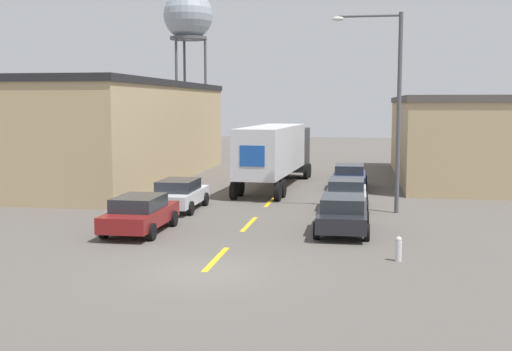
{
  "coord_description": "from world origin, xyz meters",
  "views": [
    {
      "loc": [
        4.71,
        -18.69,
        5.14
      ],
      "look_at": [
        -0.16,
        10.75,
        1.79
      ],
      "focal_mm": 45.0,
      "sensor_mm": 36.0,
      "label": 1
    }
  ],
  "objects_px": {
    "semi_truck": "(276,150)",
    "fire_hydrant": "(398,249)",
    "parked_car_left_near": "(140,213)",
    "parked_car_left_far": "(179,194)",
    "parked_car_right_mid": "(346,193)",
    "parked_car_right_far": "(350,176)",
    "parked_car_right_near": "(343,213)",
    "street_lamp": "(391,98)",
    "water_tower": "(188,17)"
  },
  "relations": [
    {
      "from": "parked_car_left_near",
      "to": "parked_car_right_mid",
      "type": "height_order",
      "value": "same"
    },
    {
      "from": "parked_car_left_near",
      "to": "fire_hydrant",
      "type": "bearing_deg",
      "value": -17.52
    },
    {
      "from": "parked_car_right_near",
      "to": "parked_car_right_mid",
      "type": "xyz_separation_m",
      "value": [
        0.0,
        5.88,
        0.0
      ]
    },
    {
      "from": "semi_truck",
      "to": "parked_car_right_far",
      "type": "height_order",
      "value": "semi_truck"
    },
    {
      "from": "parked_car_right_far",
      "to": "fire_hydrant",
      "type": "bearing_deg",
      "value": -83.77
    },
    {
      "from": "parked_car_left_far",
      "to": "parked_car_right_mid",
      "type": "bearing_deg",
      "value": 11.15
    },
    {
      "from": "parked_car_left_near",
      "to": "parked_car_left_far",
      "type": "distance_m",
      "value": 5.57
    },
    {
      "from": "semi_truck",
      "to": "fire_hydrant",
      "type": "xyz_separation_m",
      "value": [
        6.45,
        -18.01,
        -1.89
      ]
    },
    {
      "from": "parked_car_right_far",
      "to": "water_tower",
      "type": "xyz_separation_m",
      "value": [
        -18.2,
        30.05,
        13.69
      ]
    },
    {
      "from": "parked_car_right_mid",
      "to": "parked_car_left_far",
      "type": "bearing_deg",
      "value": -168.85
    },
    {
      "from": "parked_car_right_near",
      "to": "parked_car_right_mid",
      "type": "height_order",
      "value": "same"
    },
    {
      "from": "parked_car_right_far",
      "to": "parked_car_left_near",
      "type": "bearing_deg",
      "value": -118.58
    },
    {
      "from": "semi_truck",
      "to": "parked_car_right_near",
      "type": "bearing_deg",
      "value": -68.24
    },
    {
      "from": "parked_car_right_mid",
      "to": "street_lamp",
      "type": "bearing_deg",
      "value": -20.01
    },
    {
      "from": "parked_car_right_far",
      "to": "street_lamp",
      "type": "height_order",
      "value": "street_lamp"
    },
    {
      "from": "parked_car_right_mid",
      "to": "water_tower",
      "type": "xyz_separation_m",
      "value": [
        -18.2,
        37.61,
        13.69
      ]
    },
    {
      "from": "water_tower",
      "to": "fire_hydrant",
      "type": "height_order",
      "value": "water_tower"
    },
    {
      "from": "street_lamp",
      "to": "fire_hydrant",
      "type": "bearing_deg",
      "value": -90.34
    },
    {
      "from": "parked_car_right_near",
      "to": "water_tower",
      "type": "bearing_deg",
      "value": 112.7
    },
    {
      "from": "parked_car_right_mid",
      "to": "parked_car_right_far",
      "type": "xyz_separation_m",
      "value": [
        0.0,
        7.56,
        0.0
      ]
    },
    {
      "from": "parked_car_right_far",
      "to": "water_tower",
      "type": "bearing_deg",
      "value": 121.2
    },
    {
      "from": "water_tower",
      "to": "fire_hydrant",
      "type": "bearing_deg",
      "value": -67.19
    },
    {
      "from": "parked_car_right_near",
      "to": "parked_car_left_far",
      "type": "bearing_deg",
      "value": 151.78
    },
    {
      "from": "parked_car_left_near",
      "to": "water_tower",
      "type": "xyz_separation_m",
      "value": [
        -10.18,
        44.76,
        13.69
      ]
    },
    {
      "from": "parked_car_right_near",
      "to": "fire_hydrant",
      "type": "bearing_deg",
      "value": -66.16
    },
    {
      "from": "semi_truck",
      "to": "water_tower",
      "type": "height_order",
      "value": "water_tower"
    },
    {
      "from": "parked_car_right_near",
      "to": "street_lamp",
      "type": "bearing_deg",
      "value": 68.72
    },
    {
      "from": "parked_car_right_mid",
      "to": "parked_car_left_far",
      "type": "relative_size",
      "value": 1.0
    },
    {
      "from": "parked_car_right_near",
      "to": "parked_car_right_mid",
      "type": "relative_size",
      "value": 1.0
    },
    {
      "from": "semi_truck",
      "to": "fire_hydrant",
      "type": "height_order",
      "value": "semi_truck"
    },
    {
      "from": "parked_car_left_near",
      "to": "parked_car_left_far",
      "type": "relative_size",
      "value": 1.0
    },
    {
      "from": "semi_truck",
      "to": "parked_car_left_near",
      "type": "height_order",
      "value": "semi_truck"
    },
    {
      "from": "parked_car_right_far",
      "to": "parked_car_left_far",
      "type": "xyz_separation_m",
      "value": [
        -8.02,
        -9.15,
        0.0
      ]
    },
    {
      "from": "parked_car_left_near",
      "to": "parked_car_right_near",
      "type": "relative_size",
      "value": 1.0
    },
    {
      "from": "parked_car_right_near",
      "to": "parked_car_right_mid",
      "type": "bearing_deg",
      "value": 90.0
    },
    {
      "from": "parked_car_right_far",
      "to": "fire_hydrant",
      "type": "xyz_separation_m",
      "value": [
        1.95,
        -17.86,
        -0.37
      ]
    },
    {
      "from": "fire_hydrant",
      "to": "parked_car_left_near",
      "type": "bearing_deg",
      "value": 162.48
    },
    {
      "from": "parked_car_right_mid",
      "to": "fire_hydrant",
      "type": "distance_m",
      "value": 10.49
    },
    {
      "from": "semi_truck",
      "to": "parked_car_right_mid",
      "type": "relative_size",
      "value": 2.85
    },
    {
      "from": "parked_car_right_mid",
      "to": "street_lamp",
      "type": "xyz_separation_m",
      "value": [
        2.01,
        -0.73,
        4.61
      ]
    },
    {
      "from": "parked_car_left_near",
      "to": "parked_car_right_far",
      "type": "relative_size",
      "value": 1.0
    },
    {
      "from": "semi_truck",
      "to": "parked_car_right_mid",
      "type": "height_order",
      "value": "semi_truck"
    },
    {
      "from": "parked_car_right_near",
      "to": "parked_car_left_near",
      "type": "bearing_deg",
      "value": -171.02
    },
    {
      "from": "parked_car_right_mid",
      "to": "parked_car_right_far",
      "type": "height_order",
      "value": "same"
    },
    {
      "from": "semi_truck",
      "to": "fire_hydrant",
      "type": "distance_m",
      "value": 19.23
    },
    {
      "from": "parked_car_left_far",
      "to": "fire_hydrant",
      "type": "relative_size",
      "value": 5.65
    },
    {
      "from": "semi_truck",
      "to": "street_lamp",
      "type": "xyz_separation_m",
      "value": [
        6.51,
        -8.45,
        3.1
      ]
    },
    {
      "from": "parked_car_right_far",
      "to": "street_lamp",
      "type": "bearing_deg",
      "value": -76.4
    },
    {
      "from": "parked_car_right_near",
      "to": "fire_hydrant",
      "type": "relative_size",
      "value": 5.65
    },
    {
      "from": "parked_car_right_far",
      "to": "semi_truck",
      "type": "bearing_deg",
      "value": 178.06
    }
  ]
}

